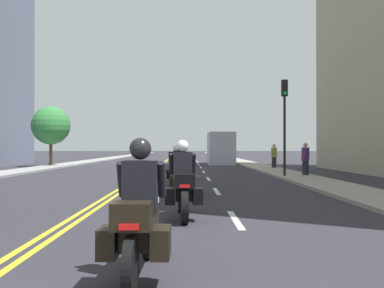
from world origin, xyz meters
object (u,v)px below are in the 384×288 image
Objects in this scene: motorcycle_4 at (179,165)px; pedestrian_0 at (274,156)px; motorcycle_2 at (183,175)px; motorcycle_3 at (176,170)px; parked_truck at (220,150)px; street_tree_1 at (51,125)px; pedestrian_1 at (305,159)px; traffic_light_near at (285,111)px; motorcycle_1 at (183,187)px; motorcycle_0 at (139,221)px.

pedestrian_0 is (6.26, 9.41, 0.22)m from motorcycle_4.
motorcycle_3 is at bearing 96.64° from motorcycle_2.
street_tree_1 is at bearing -157.48° from parked_truck.
pedestrian_1 is 17.95m from parked_truck.
traffic_light_near reaches higher than parked_truck.
street_tree_1 is at bearing -78.43° from pedestrian_1.
motorcycle_4 is at bearing 93.52° from motorcycle_2.
motorcycle_4 is 6.49m from pedestrian_1.
motorcycle_1 is 7.57m from motorcycle_3.
motorcycle_1 is at bearing -90.13° from motorcycle_3.
parked_truck is (3.51, 34.94, 0.61)m from motorcycle_0.
motorcycle_2 is 17.69m from pedestrian_0.
parked_truck is (-2.94, 9.82, 0.38)m from pedestrian_0.
traffic_light_near is 2.75m from pedestrian_1.
motorcycle_1 is 0.50× the size of street_tree_1.
motorcycle_3 is 1.25× the size of pedestrian_0.
street_tree_1 is (-9.96, 29.36, 2.52)m from motorcycle_0.
motorcycle_1 is at bearing 22.96° from pedestrian_1.
motorcycle_3 is at bearing -1.82° from pedestrian_1.
traffic_light_near reaches higher than motorcycle_2.
motorcycle_0 is 25.94m from pedestrian_0.
pedestrian_1 reaches higher than motorcycle_2.
motorcycle_0 is at bearing 27.31° from pedestrian_1.
pedestrian_1 is at bearing 27.80° from traffic_light_near.
traffic_light_near reaches higher than motorcycle_1.
motorcycle_0 is 18.43m from pedestrian_1.
pedestrian_0 reaches higher than motorcycle_3.
pedestrian_0 is 10.25m from parked_truck.
street_tree_1 is (-15.26, 12.74, -0.11)m from traffic_light_near.
parked_truck reaches higher than motorcycle_2.
motorcycle_4 is at bearing -28.39° from pedestrian_1.
street_tree_1 reaches higher than motorcycle_2.
motorcycle_0 is at bearing -71.26° from street_tree_1.
motorcycle_2 is 26.63m from parked_truck.
motorcycle_1 is 1.33× the size of pedestrian_1.
motorcycle_3 is 1.00× the size of motorcycle_4.
motorcycle_0 is 15.71m from motorcycle_4.
motorcycle_1 is 1.01× the size of motorcycle_2.
motorcycle_1 reaches higher than motorcycle_0.
motorcycle_1 is at bearing -67.42° from street_tree_1.
pedestrian_1 is (6.30, 1.53, 0.23)m from motorcycle_4.
motorcycle_0 is at bearing -91.22° from motorcycle_2.
motorcycle_1 reaches higher than motorcycle_2.
pedestrian_0 is at bearing 76.86° from motorcycle_0.
parked_truck is at bearing 85.51° from motorcycle_0.
motorcycle_3 is at bearing 89.47° from motorcycle_1.
traffic_light_near is 2.78× the size of pedestrian_0.
motorcycle_3 is 23.33m from parked_truck.
traffic_light_near reaches higher than pedestrian_1.
traffic_light_near is 8.91m from pedestrian_0.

